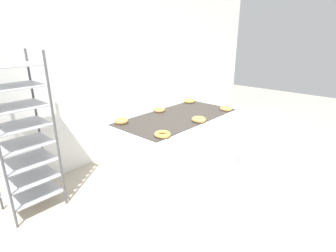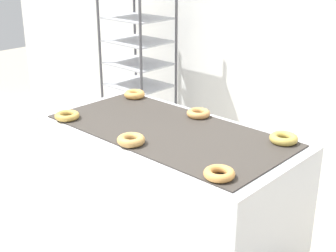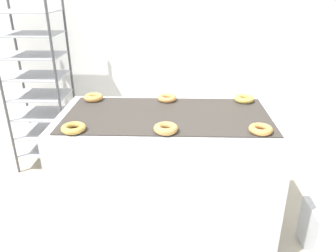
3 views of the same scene
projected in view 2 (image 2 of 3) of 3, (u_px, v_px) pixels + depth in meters
The scene contains 9 objects.
wall_back at pixel (303, 24), 3.52m from camera, with size 8.00×0.05×2.80m.
fryer_machine at pixel (168, 204), 2.83m from camera, with size 1.51×0.77×0.98m.
baking_rack_cart at pixel (138, 75), 4.21m from camera, with size 0.55×0.45×1.70m.
donut_near_left at pixel (67, 116), 2.81m from camera, with size 0.15×0.15×0.04m, color gold.
donut_near_center at pixel (132, 140), 2.45m from camera, with size 0.15×0.15×0.04m, color tan.
donut_near_right at pixel (219, 174), 2.10m from camera, with size 0.14×0.14×0.04m, color #D9974B.
donut_far_left at pixel (134, 94), 3.21m from camera, with size 0.14×0.14×0.04m, color #DA9A4B.
donut_far_center at pixel (198, 113), 2.85m from camera, with size 0.14×0.14×0.04m, color tan.
donut_far_right at pixel (284, 138), 2.48m from camera, with size 0.15×0.15×0.04m, color gold.
Camera 2 is at (1.69, -1.17, 1.96)m, focal length 50.00 mm.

